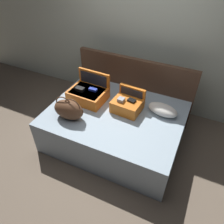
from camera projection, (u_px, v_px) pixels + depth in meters
ground_plane at (104, 156)px, 3.46m from camera, size 12.00×12.00×0.00m
back_wall at (146, 37)px, 3.77m from camera, size 8.00×0.10×2.60m
bed at (115, 127)px, 3.55m from camera, size 2.01×1.51×0.58m
headboard at (134, 88)px, 3.94m from camera, size 2.05×0.08×1.11m
hard_case_large at (88, 93)px, 3.55m from camera, size 0.57×0.47×0.42m
hard_case_medium at (127, 104)px, 3.35m from camera, size 0.44×0.40×0.32m
duffel_bag at (69, 109)px, 3.19m from camera, size 0.46×0.28×0.35m
pillow_near_headboard at (163, 110)px, 3.30m from camera, size 0.49×0.32×0.15m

